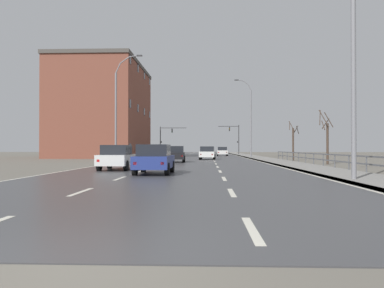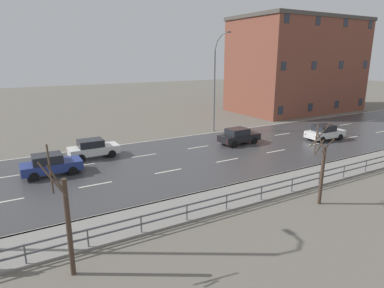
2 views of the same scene
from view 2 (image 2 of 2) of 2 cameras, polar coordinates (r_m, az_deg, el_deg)
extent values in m
cube|color=#666056|center=(42.64, 25.32, 2.05)|extent=(160.00, 160.00, 0.12)
cube|color=beige|center=(27.17, -29.81, -5.01)|extent=(0.16, 2.20, 0.01)
cube|color=beige|center=(27.57, -18.59, -3.50)|extent=(0.16, 2.20, 0.01)
cube|color=beige|center=(29.00, -8.12, -1.97)|extent=(0.16, 2.20, 0.01)
cube|color=beige|center=(31.30, 1.08, -0.56)|extent=(0.16, 2.20, 0.01)
cube|color=beige|center=(34.30, 8.83, 0.64)|extent=(0.16, 2.20, 0.01)
cube|color=beige|center=(37.85, 15.25, 1.63)|extent=(0.16, 2.20, 0.01)
cube|color=beige|center=(41.79, 20.51, 2.42)|extent=(0.16, 2.20, 0.01)
cube|color=beige|center=(46.02, 24.84, 3.05)|extent=(0.16, 2.20, 0.01)
cube|color=beige|center=(50.48, 28.43, 3.57)|extent=(0.16, 2.20, 0.01)
cube|color=beige|center=(22.77, -29.62, -8.61)|extent=(0.16, 2.20, 0.01)
cube|color=beige|center=(23.25, -16.21, -6.72)|extent=(0.16, 2.20, 0.01)
cube|color=beige|center=(24.92, -4.08, -4.67)|extent=(0.16, 2.20, 0.01)
cube|color=beige|center=(27.57, 6.08, -2.79)|extent=(0.16, 2.20, 0.01)
cube|color=beige|center=(30.94, 14.21, -1.21)|extent=(0.16, 2.20, 0.01)
cube|color=beige|center=(34.82, 20.64, 0.06)|extent=(0.16, 2.20, 0.01)
cube|color=beige|center=(39.07, 25.73, 1.07)|extent=(0.16, 2.20, 0.01)
cube|color=beige|center=(43.57, 29.79, 1.86)|extent=(0.16, 2.20, 0.01)
cube|color=beige|center=(56.21, 26.74, 4.75)|extent=(0.16, 120.00, 0.01)
cube|color=#515459|center=(17.86, 2.67, -9.58)|extent=(0.06, 37.58, 0.08)
cube|color=#515459|center=(18.03, 2.65, -10.74)|extent=(0.06, 37.58, 0.08)
cylinder|color=#515459|center=(15.76, -26.70, -16.70)|extent=(0.07, 0.07, 1.00)
cylinder|color=#515459|center=(15.96, -17.42, -15.28)|extent=(0.07, 0.07, 1.00)
cylinder|color=#515459|center=(16.55, -8.72, -13.59)|extent=(0.07, 0.07, 1.00)
cylinder|color=#515459|center=(17.48, -0.89, -11.78)|extent=(0.07, 0.07, 1.00)
cylinder|color=#515459|center=(18.70, 5.94, -10.00)|extent=(0.07, 0.07, 1.00)
cylinder|color=#515459|center=(20.16, 11.80, -8.35)|extent=(0.07, 0.07, 1.00)
cylinder|color=#515459|center=(21.81, 16.78, -6.87)|extent=(0.07, 0.07, 1.00)
cylinder|color=#515459|center=(23.61, 21.00, -5.56)|extent=(0.07, 0.07, 1.00)
cylinder|color=#515459|center=(25.53, 24.59, -4.42)|extent=(0.07, 0.07, 1.00)
cylinder|color=#515459|center=(27.55, 27.66, -3.43)|extent=(0.07, 0.07, 1.00)
cylinder|color=slate|center=(37.62, 3.83, 8.92)|extent=(0.20, 0.20, 8.95)
cylinder|color=slate|center=(37.25, 4.17, 16.50)|extent=(0.55, 0.11, 1.02)
cylinder|color=slate|center=(36.73, 4.80, 17.75)|extent=(0.94, 0.11, 0.71)
cylinder|color=slate|center=(35.96, 5.74, 18.44)|extent=(1.08, 0.11, 0.29)
cube|color=#333335|center=(35.53, 6.26, 18.54)|extent=(0.56, 0.24, 0.12)
cube|color=navy|center=(26.02, -22.92, -3.54)|extent=(1.79, 4.11, 0.64)
cube|color=black|center=(25.82, -23.60, -2.31)|extent=(1.57, 2.01, 0.60)
cube|color=slate|center=(25.93, -21.52, -2.08)|extent=(1.40, 0.09, 0.51)
cylinder|color=black|center=(25.51, -19.79, -4.36)|extent=(0.22, 0.66, 0.66)
cylinder|color=black|center=(27.03, -20.41, -3.34)|extent=(0.22, 0.66, 0.66)
cylinder|color=black|center=(25.26, -25.47, -5.13)|extent=(0.22, 0.66, 0.66)
cylinder|color=black|center=(26.80, -25.76, -4.06)|extent=(0.22, 0.66, 0.66)
cube|color=red|center=(26.54, -27.44, -3.71)|extent=(0.16, 0.04, 0.14)
cube|color=red|center=(25.28, -27.29, -4.56)|extent=(0.16, 0.04, 0.14)
cube|color=black|center=(32.76, 8.09, 1.13)|extent=(1.92, 4.17, 0.64)
cube|color=black|center=(32.46, 7.79, 2.14)|extent=(1.64, 2.06, 0.60)
cube|color=slate|center=(33.07, 9.05, 2.29)|extent=(1.41, 0.14, 0.51)
cylinder|color=black|center=(33.08, 10.65, 0.58)|extent=(0.25, 0.67, 0.66)
cylinder|color=black|center=(34.24, 8.83, 1.14)|extent=(0.25, 0.67, 0.66)
cylinder|color=black|center=(31.45, 7.24, -0.02)|extent=(0.25, 0.67, 0.66)
cylinder|color=black|center=(32.67, 5.45, 0.59)|extent=(0.25, 0.67, 0.66)
cube|color=red|center=(32.03, 4.55, 0.91)|extent=(0.16, 0.05, 0.14)
cube|color=red|center=(31.02, 6.00, 0.42)|extent=(0.16, 0.05, 0.14)
cube|color=silver|center=(36.64, 21.86, 1.66)|extent=(1.97, 4.18, 0.64)
cube|color=black|center=(36.33, 21.69, 2.57)|extent=(1.66, 2.08, 0.60)
cube|color=slate|center=(37.05, 22.67, 2.66)|extent=(1.41, 0.15, 0.51)
cylinder|color=black|center=(37.17, 24.04, 1.10)|extent=(0.25, 0.67, 0.66)
cylinder|color=black|center=(38.17, 22.18, 1.62)|extent=(0.25, 0.67, 0.66)
cylinder|color=black|center=(35.26, 21.42, 0.68)|extent=(0.25, 0.67, 0.66)
cylinder|color=black|center=(36.31, 19.53, 1.24)|extent=(0.25, 0.67, 0.66)
cube|color=red|center=(35.60, 18.90, 1.57)|extent=(0.16, 0.05, 0.14)
cube|color=red|center=(34.73, 20.44, 1.11)|extent=(0.16, 0.05, 0.14)
cube|color=silver|center=(29.32, -16.45, -0.97)|extent=(1.77, 4.11, 0.64)
cube|color=black|center=(29.11, -17.01, 0.14)|extent=(1.57, 2.00, 0.60)
cube|color=slate|center=(29.33, -15.21, 0.34)|extent=(1.40, 0.08, 0.51)
cylinder|color=black|center=(28.96, -13.58, -1.63)|extent=(0.22, 0.66, 0.66)
cylinder|color=black|center=(30.46, -14.46, -0.87)|extent=(0.22, 0.66, 0.66)
cylinder|color=black|center=(28.39, -18.48, -2.32)|extent=(0.22, 0.66, 0.66)
cylinder|color=black|center=(29.92, -19.14, -1.51)|extent=(0.22, 0.66, 0.66)
cube|color=red|center=(29.58, -20.57, -1.19)|extent=(0.16, 0.04, 0.14)
cube|color=red|center=(28.32, -20.10, -1.83)|extent=(0.16, 0.04, 0.14)
cube|color=brown|center=(55.16, 17.52, 12.49)|extent=(11.40, 19.37, 13.43)
cube|color=#4C4742|center=(55.40, 18.11, 19.69)|extent=(11.63, 19.76, 0.50)
cube|color=#282D38|center=(45.59, 14.96, 5.59)|extent=(0.04, 0.90, 1.10)
cube|color=#282D38|center=(49.71, 19.64, 5.96)|extent=(0.04, 0.90, 1.10)
cube|color=#282D38|center=(54.10, 23.59, 6.24)|extent=(0.04, 0.90, 1.10)
cube|color=#282D38|center=(58.71, 26.93, 6.46)|extent=(0.04, 0.90, 1.10)
cube|color=#282D38|center=(45.08, 15.45, 12.77)|extent=(0.04, 0.90, 1.10)
cube|color=#282D38|center=(49.24, 20.23, 12.54)|extent=(0.04, 0.90, 1.10)
cube|color=#282D38|center=(53.67, 24.23, 12.27)|extent=(0.04, 0.90, 1.10)
cube|color=#282D38|center=(58.32, 27.60, 12.01)|extent=(0.04, 0.90, 1.10)
cube|color=#282D38|center=(45.28, 15.98, 20.00)|extent=(0.04, 0.90, 1.10)
cube|color=#282D38|center=(49.43, 20.85, 19.15)|extent=(0.04, 0.90, 1.10)
cube|color=#282D38|center=(53.84, 24.90, 18.33)|extent=(0.04, 0.90, 1.10)
cube|color=#282D38|center=(58.48, 28.29, 17.57)|extent=(0.04, 0.90, 1.10)
cylinder|color=#423328|center=(13.82, -20.37, -13.42)|extent=(0.20, 0.20, 4.00)
cylinder|color=#423328|center=(12.76, -22.35, -5.52)|extent=(0.62, 0.49, 0.97)
cylinder|color=#423328|center=(12.86, -23.20, -3.92)|extent=(0.90, 0.10, 1.62)
cylinder|color=#423328|center=(12.62, -22.95, -5.52)|extent=(0.88, 0.75, 1.18)
cylinder|color=#423328|center=(20.42, 21.39, -5.06)|extent=(0.20, 0.20, 3.48)
cylinder|color=#423328|center=(20.16, 20.98, -0.58)|extent=(0.12, 0.76, 0.85)
cylinder|color=#423328|center=(20.21, 22.30, -0.21)|extent=(0.70, 0.19, 0.93)
cylinder|color=#423328|center=(19.59, 21.29, 0.29)|extent=(0.77, 0.07, 1.29)
cylinder|color=#423328|center=(20.31, 21.16, 1.47)|extent=(0.44, 1.18, 1.39)
cylinder|color=#423328|center=(19.83, 20.54, 0.89)|extent=(0.65, 0.86, 1.52)
camera|label=1|loc=(29.23, -66.64, -8.14)|focal=36.49mm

